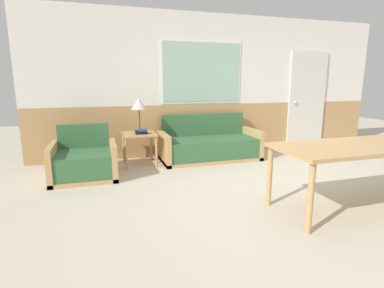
{
  "coord_description": "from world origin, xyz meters",
  "views": [
    {
      "loc": [
        -2.3,
        -3.0,
        1.43
      ],
      "look_at": [
        -1.02,
        1.13,
        0.53
      ],
      "focal_mm": 28.0,
      "sensor_mm": 36.0,
      "label": 1
    }
  ],
  "objects_px": {
    "table_lamp": "(139,105)",
    "couch": "(209,146)",
    "side_table": "(139,138)",
    "dining_table": "(366,150)",
    "armchair": "(84,162)"
  },
  "relations": [
    {
      "from": "side_table",
      "to": "couch",
      "type": "bearing_deg",
      "value": -0.08
    },
    {
      "from": "table_lamp",
      "to": "couch",
      "type": "bearing_deg",
      "value": -4.52
    },
    {
      "from": "side_table",
      "to": "dining_table",
      "type": "relative_size",
      "value": 0.27
    },
    {
      "from": "couch",
      "to": "table_lamp",
      "type": "xyz_separation_m",
      "value": [
        -1.27,
        0.1,
        0.79
      ]
    },
    {
      "from": "armchair",
      "to": "side_table",
      "type": "height_order",
      "value": "armchair"
    },
    {
      "from": "armchair",
      "to": "table_lamp",
      "type": "height_order",
      "value": "table_lamp"
    },
    {
      "from": "side_table",
      "to": "dining_table",
      "type": "height_order",
      "value": "dining_table"
    },
    {
      "from": "table_lamp",
      "to": "dining_table",
      "type": "relative_size",
      "value": 0.28
    },
    {
      "from": "side_table",
      "to": "dining_table",
      "type": "xyz_separation_m",
      "value": [
        2.2,
        -2.58,
        0.21
      ]
    },
    {
      "from": "couch",
      "to": "side_table",
      "type": "bearing_deg",
      "value": 179.92
    },
    {
      "from": "table_lamp",
      "to": "dining_table",
      "type": "bearing_deg",
      "value": -50.88
    },
    {
      "from": "side_table",
      "to": "dining_table",
      "type": "distance_m",
      "value": 3.4
    },
    {
      "from": "couch",
      "to": "dining_table",
      "type": "xyz_separation_m",
      "value": [
        0.91,
        -2.57,
        0.43
      ]
    },
    {
      "from": "couch",
      "to": "dining_table",
      "type": "height_order",
      "value": "couch"
    },
    {
      "from": "armchair",
      "to": "side_table",
      "type": "xyz_separation_m",
      "value": [
        0.89,
        0.47,
        0.23
      ]
    }
  ]
}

